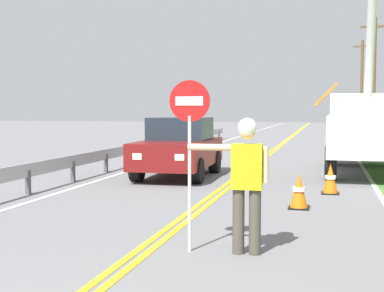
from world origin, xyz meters
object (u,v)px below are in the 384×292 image
(flagger_worker, at_px, (246,177))
(traffic_cone_lead, at_px, (299,192))
(oncoming_sedan_nearest, at_px, (179,148))
(stop_sign_paddle, at_px, (190,126))
(traffic_cone_mid, at_px, (330,179))
(utility_bucket_truck, at_px, (366,125))
(utility_pole_far, at_px, (362,83))
(utility_pole_mid, at_px, (374,76))

(flagger_worker, bearing_deg, traffic_cone_lead, 81.72)
(oncoming_sedan_nearest, bearing_deg, stop_sign_paddle, -73.87)
(flagger_worker, xyz_separation_m, traffic_cone_mid, (1.13, 5.69, -0.71))
(utility_bucket_truck, distance_m, utility_pole_far, 38.70)
(utility_pole_mid, xyz_separation_m, traffic_cone_lead, (-3.45, -27.40, -3.81))
(oncoming_sedan_nearest, bearing_deg, utility_pole_mid, 72.96)
(stop_sign_paddle, distance_m, utility_pole_mid, 31.49)
(utility_bucket_truck, height_order, utility_pole_far, utility_pole_far)
(oncoming_sedan_nearest, bearing_deg, traffic_cone_mid, -28.49)
(flagger_worker, height_order, stop_sign_paddle, stop_sign_paddle)
(utility_bucket_truck, distance_m, traffic_cone_mid, 5.30)
(flagger_worker, bearing_deg, utility_pole_mid, 82.70)
(utility_pole_far, height_order, traffic_cone_mid, utility_pole_far)
(stop_sign_paddle, height_order, traffic_cone_mid, stop_sign_paddle)
(utility_pole_mid, height_order, utility_pole_far, utility_pole_far)
(stop_sign_paddle, relative_size, utility_pole_mid, 0.29)
(utility_pole_mid, bearing_deg, stop_sign_paddle, -98.68)
(flagger_worker, relative_size, utility_pole_far, 0.21)
(flagger_worker, distance_m, utility_pole_far, 49.59)
(stop_sign_paddle, distance_m, traffic_cone_lead, 4.09)
(oncoming_sedan_nearest, relative_size, utility_pole_far, 0.48)
(utility_pole_far, relative_size, traffic_cone_mid, 12.34)
(utility_pole_far, bearing_deg, traffic_cone_mid, -94.12)
(oncoming_sedan_nearest, bearing_deg, utility_bucket_truck, 27.69)
(utility_pole_mid, relative_size, utility_pole_far, 0.92)
(traffic_cone_lead, relative_size, traffic_cone_mid, 1.00)
(utility_bucket_truck, relative_size, traffic_cone_lead, 9.77)
(utility_pole_far, bearing_deg, flagger_worker, -94.95)
(utility_bucket_truck, height_order, oncoming_sedan_nearest, utility_bucket_truck)
(traffic_cone_mid, bearing_deg, stop_sign_paddle, -108.35)
(traffic_cone_lead, bearing_deg, traffic_cone_mid, 73.85)
(utility_pole_mid, bearing_deg, traffic_cone_lead, -97.17)
(utility_bucket_truck, relative_size, utility_pole_far, 0.79)
(traffic_cone_lead, bearing_deg, utility_pole_mid, 82.83)
(utility_bucket_truck, bearing_deg, traffic_cone_mid, -102.09)
(stop_sign_paddle, bearing_deg, oncoming_sedan_nearest, 106.13)
(utility_pole_far, distance_m, traffic_cone_lead, 46.03)
(utility_bucket_truck, distance_m, traffic_cone_lead, 7.44)
(utility_pole_mid, height_order, traffic_cone_mid, utility_pole_mid)
(oncoming_sedan_nearest, bearing_deg, utility_pole_far, 79.91)
(utility_pole_mid, bearing_deg, utility_bucket_truck, -94.96)
(utility_pole_far, bearing_deg, oncoming_sedan_nearest, -100.09)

